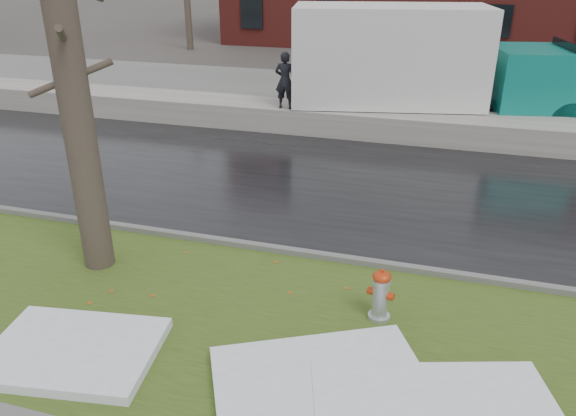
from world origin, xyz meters
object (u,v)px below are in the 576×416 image
(box_truck, at_px, (427,65))
(worker, at_px, (285,80))
(fire_hydrant, at_px, (381,292))
(tree, at_px, (72,82))

(box_truck, height_order, worker, box_truck)
(box_truck, bearing_deg, fire_hydrant, -100.45)
(tree, distance_m, worker, 8.65)
(fire_hydrant, bearing_deg, tree, -169.57)
(fire_hydrant, xyz_separation_m, box_truck, (-0.22, 10.45, 1.41))
(tree, bearing_deg, fire_hydrant, -2.57)
(tree, relative_size, box_truck, 0.57)
(fire_hydrant, height_order, tree, tree)
(tree, xyz_separation_m, box_truck, (4.65, 10.23, -1.27))
(tree, distance_m, box_truck, 11.31)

